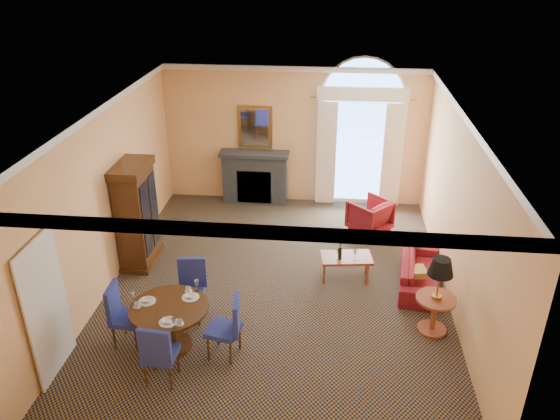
# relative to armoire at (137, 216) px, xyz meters

# --- Properties ---
(ground) EXTENTS (7.50, 7.50, 0.00)m
(ground) POSITION_rel_armoire_xyz_m (2.72, -0.62, -0.98)
(ground) COLOR black
(ground) RESTS_ON ground
(room_envelope) EXTENTS (6.04, 7.52, 3.45)m
(room_envelope) POSITION_rel_armoire_xyz_m (2.69, 0.04, 1.53)
(room_envelope) COLOR #FFBF79
(room_envelope) RESTS_ON ground
(armoire) EXTENTS (0.58, 1.03, 2.03)m
(armoire) POSITION_rel_armoire_xyz_m (0.00, 0.00, 0.00)
(armoire) COLOR #381F0C
(armoire) RESTS_ON ground
(dining_table) EXTENTS (1.18, 1.18, 0.94)m
(dining_table) POSITION_rel_armoire_xyz_m (1.29, -2.40, -0.43)
(dining_table) COLOR #381F0C
(dining_table) RESTS_ON ground
(dining_chair_north) EXTENTS (0.50, 0.52, 1.03)m
(dining_chair_north) POSITION_rel_armoire_xyz_m (1.40, -1.57, -0.39)
(dining_chair_north) COLOR navy
(dining_chair_north) RESTS_ON ground
(dining_chair_south) EXTENTS (0.48, 0.50, 1.03)m
(dining_chair_south) POSITION_rel_armoire_xyz_m (1.35, -3.21, -0.39)
(dining_chair_south) COLOR navy
(dining_chair_south) RESTS_ON ground
(dining_chair_east) EXTENTS (0.54, 0.54, 1.03)m
(dining_chair_east) POSITION_rel_armoire_xyz_m (2.22, -2.51, -0.39)
(dining_chair_east) COLOR navy
(dining_chair_east) RESTS_ON ground
(dining_chair_west) EXTENTS (0.50, 0.49, 1.03)m
(dining_chair_west) POSITION_rel_armoire_xyz_m (0.52, -2.38, -0.39)
(dining_chair_west) COLOR navy
(dining_chair_west) RESTS_ON ground
(sofa) EXTENTS (0.89, 1.79, 0.50)m
(sofa) POSITION_rel_armoire_xyz_m (5.27, -0.27, -0.73)
(sofa) COLOR maroon
(sofa) RESTS_ON ground
(armchair) EXTENTS (1.09, 1.09, 0.71)m
(armchair) POSITION_rel_armoire_xyz_m (4.46, 1.72, -0.62)
(armchair) COLOR maroon
(armchair) RESTS_ON ground
(coffee_table) EXTENTS (0.98, 0.63, 0.80)m
(coffee_table) POSITION_rel_armoire_xyz_m (3.94, -0.24, -0.55)
(coffee_table) COLOR #A65031
(coffee_table) RESTS_ON ground
(side_table) EXTENTS (0.63, 0.63, 1.30)m
(side_table) POSITION_rel_armoire_xyz_m (5.32, -1.60, -0.14)
(side_table) COLOR #A65031
(side_table) RESTS_ON ground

